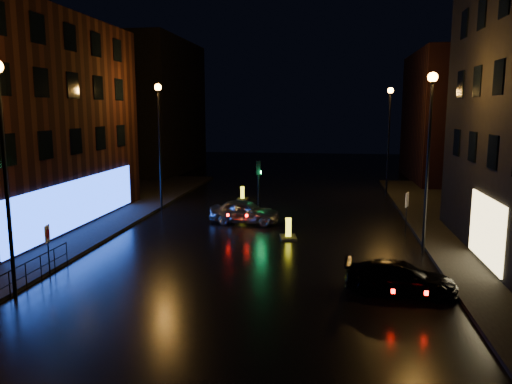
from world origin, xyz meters
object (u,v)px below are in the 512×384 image
(silver_hatchback, at_px, (245,212))
(bollard_near, at_px, (288,234))
(traffic_signal, at_px, (259,206))
(bollard_far, at_px, (242,197))
(road_sign_right, at_px, (407,203))
(dark_sedan, at_px, (400,278))
(road_sign_left, at_px, (48,238))

(silver_hatchback, xyz_separation_m, bollard_near, (2.87, -3.18, -0.46))
(traffic_signal, height_order, bollard_far, traffic_signal)
(bollard_near, distance_m, bollard_far, 11.74)
(road_sign_right, bearing_deg, bollard_near, 35.38)
(silver_hatchback, relative_size, bollard_near, 2.99)
(bollard_near, xyz_separation_m, road_sign_right, (6.21, 1.54, 1.52))
(bollard_far, relative_size, road_sign_right, 0.48)
(silver_hatchback, bearing_deg, dark_sedan, -139.35)
(road_sign_left, bearing_deg, dark_sedan, -13.87)
(silver_hatchback, relative_size, road_sign_right, 1.76)
(bollard_far, bearing_deg, road_sign_right, -41.57)
(road_sign_left, xyz_separation_m, road_sign_right, (15.37, 8.96, 0.17))
(bollard_near, height_order, road_sign_left, road_sign_left)
(bollard_near, xyz_separation_m, road_sign_left, (-9.16, -7.43, 1.34))
(silver_hatchback, relative_size, road_sign_left, 1.95)
(silver_hatchback, distance_m, bollard_near, 4.31)
(bollard_near, bearing_deg, dark_sedan, -67.39)
(bollard_far, height_order, road_sign_right, road_sign_right)
(traffic_signal, relative_size, road_sign_left, 1.63)
(road_sign_right, bearing_deg, bollard_far, -19.99)
(traffic_signal, distance_m, bollard_far, 5.14)
(silver_hatchback, height_order, dark_sedan, silver_hatchback)
(road_sign_left, relative_size, road_sign_right, 0.90)
(dark_sedan, xyz_separation_m, road_sign_left, (-13.91, -0.09, 0.99))
(bollard_near, bearing_deg, road_sign_right, 3.55)
(road_sign_right, bearing_deg, silver_hatchback, 11.24)
(traffic_signal, bearing_deg, road_sign_left, -116.29)
(bollard_far, height_order, road_sign_left, road_sign_left)
(bollard_far, distance_m, road_sign_left, 18.99)
(road_sign_left, bearing_deg, road_sign_right, 15.98)
(dark_sedan, height_order, bollard_near, dark_sedan)
(bollard_far, distance_m, road_sign_right, 14.21)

